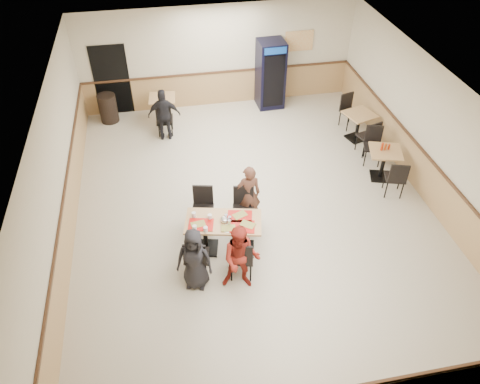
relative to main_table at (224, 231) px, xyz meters
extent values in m
plane|color=beige|center=(0.88, 1.14, -0.54)|extent=(10.00, 10.00, 0.00)
plane|color=silver|center=(0.88, 1.14, 2.46)|extent=(10.00, 10.00, 0.00)
plane|color=beige|center=(0.88, 6.14, 0.96)|extent=(8.00, 0.00, 8.00)
plane|color=beige|center=(0.88, -3.86, 0.96)|extent=(8.00, 0.00, 8.00)
plane|color=beige|center=(-3.12, 1.14, 0.96)|extent=(0.00, 10.00, 10.00)
plane|color=beige|center=(4.88, 1.14, 0.96)|extent=(0.00, 10.00, 10.00)
cube|color=tan|center=(0.88, 6.12, -0.04)|extent=(7.98, 0.03, 1.00)
cube|color=tan|center=(4.86, 1.14, -0.04)|extent=(0.03, 9.98, 1.00)
cube|color=#472B19|center=(0.88, 6.11, 0.49)|extent=(7.98, 0.04, 0.06)
cube|color=black|center=(-2.22, 6.12, 0.51)|extent=(1.00, 0.02, 2.10)
cube|color=orange|center=(3.28, 6.10, 1.26)|extent=(0.85, 0.02, 0.60)
cube|color=black|center=(-0.37, 0.08, -0.52)|extent=(0.58, 0.58, 0.04)
cylinder|color=black|center=(-0.37, 0.08, -0.13)|extent=(0.10, 0.10, 0.73)
cube|color=tan|center=(-0.37, 0.08, 0.25)|extent=(0.90, 0.90, 0.04)
cube|color=black|center=(0.37, -0.08, -0.52)|extent=(0.58, 0.58, 0.04)
cylinder|color=black|center=(0.37, -0.08, -0.13)|extent=(0.10, 0.10, 0.73)
cube|color=tan|center=(0.37, -0.08, 0.25)|extent=(0.90, 0.90, 0.04)
imported|color=black|center=(-0.67, -0.79, 0.15)|extent=(0.77, 0.62, 1.38)
imported|color=maroon|center=(0.17, -0.97, 0.20)|extent=(0.83, 0.71, 1.48)
imported|color=#533023|center=(0.67, 0.79, 0.19)|extent=(0.53, 0.35, 1.46)
imported|color=black|center=(-0.87, 4.45, 0.20)|extent=(0.89, 0.44, 1.47)
cube|color=red|center=(-0.45, -0.03, 0.28)|extent=(0.55, 0.45, 0.02)
cube|color=red|center=(0.34, 0.06, 0.28)|extent=(0.55, 0.45, 0.02)
cube|color=red|center=(0.33, -0.24, 0.28)|extent=(0.55, 0.45, 0.02)
cylinder|color=white|center=(-0.50, -0.02, 0.27)|extent=(0.25, 0.25, 0.01)
cube|color=tan|center=(-0.50, -0.02, 0.29)|extent=(0.30, 0.22, 0.02)
cylinder|color=white|center=(0.06, -0.23, 0.27)|extent=(0.25, 0.25, 0.01)
cube|color=tan|center=(0.06, -0.23, 0.29)|extent=(0.30, 0.22, 0.02)
cylinder|color=white|center=(0.45, -0.21, 0.27)|extent=(0.25, 0.25, 0.01)
cube|color=tan|center=(0.45, -0.21, 0.29)|extent=(0.33, 0.32, 0.02)
cylinder|color=white|center=(0.35, 0.09, 0.27)|extent=(0.25, 0.25, 0.01)
cube|color=tan|center=(0.35, 0.09, 0.29)|extent=(0.33, 0.28, 0.02)
cylinder|color=silver|center=(-0.38, -0.22, 0.32)|extent=(0.09, 0.09, 0.11)
cylinder|color=silver|center=(-0.25, 0.11, 0.32)|extent=(0.09, 0.09, 0.11)
cylinder|color=silver|center=(-0.58, -0.14, 0.32)|extent=(0.09, 0.09, 0.11)
cylinder|color=silver|center=(-0.55, 0.23, 0.32)|extent=(0.09, 0.09, 0.11)
cylinder|color=silver|center=(0.13, -0.03, 0.33)|extent=(0.07, 0.07, 0.12)
cylinder|color=silver|center=(0.06, 0.04, 0.33)|extent=(0.07, 0.07, 0.12)
cylinder|color=silver|center=(0.10, -0.13, 0.33)|extent=(0.07, 0.07, 0.12)
ellipsoid|color=white|center=(0.02, -0.03, 0.33)|extent=(0.16, 0.16, 0.11)
cube|color=black|center=(4.21, 1.68, -0.52)|extent=(0.59, 0.59, 0.04)
cylinder|color=black|center=(4.21, 1.68, -0.14)|extent=(0.10, 0.10, 0.72)
cube|color=tan|center=(4.21, 1.68, 0.23)|extent=(0.92, 0.92, 0.04)
cube|color=black|center=(4.27, 3.44, -0.52)|extent=(0.59, 0.59, 0.04)
cylinder|color=black|center=(4.27, 3.44, -0.14)|extent=(0.09, 0.09, 0.71)
cube|color=tan|center=(4.27, 3.44, 0.23)|extent=(0.91, 0.91, 0.04)
cylinder|color=#B12D0C|center=(4.11, 1.73, 0.36)|extent=(0.06, 0.06, 0.20)
cylinder|color=#BC4C19|center=(4.20, 1.73, 0.34)|extent=(0.06, 0.06, 0.17)
cylinder|color=#B12D0C|center=(4.29, 1.73, 0.33)|extent=(0.05, 0.05, 0.14)
cube|color=black|center=(-0.87, 5.34, -0.52)|extent=(0.51, 0.51, 0.04)
cylinder|color=black|center=(-0.87, 5.34, -0.14)|extent=(0.09, 0.09, 0.71)
cube|color=tan|center=(-0.87, 5.34, 0.23)|extent=(0.79, 0.79, 0.04)
cube|color=black|center=(2.36, 5.74, 0.47)|extent=(0.79, 0.77, 2.01)
cube|color=black|center=(2.37, 5.36, 0.42)|extent=(0.61, 0.04, 1.59)
cube|color=#0D3D99|center=(2.37, 5.35, 1.35)|extent=(0.64, 0.04, 0.19)
cylinder|color=black|center=(-2.43, 5.69, -0.13)|extent=(0.52, 0.52, 0.82)
camera|label=1|loc=(-0.95, -6.67, 6.63)|focal=35.00mm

